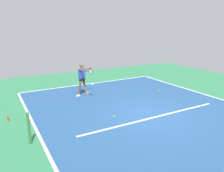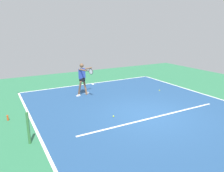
# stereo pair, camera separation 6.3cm
# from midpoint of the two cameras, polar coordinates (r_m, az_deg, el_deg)

# --- Properties ---
(ground_plane) EXTENTS (21.22, 21.22, 0.00)m
(ground_plane) POSITION_cam_midpoint_polar(r_m,az_deg,el_deg) (9.55, 10.13, -7.48)
(ground_plane) COLOR #2D754C
(court_surface) EXTENTS (9.20, 12.56, 0.00)m
(court_surface) POSITION_cam_midpoint_polar(r_m,az_deg,el_deg) (9.55, 10.13, -7.47)
(court_surface) COLOR navy
(court_surface) RESTS_ON ground_plane
(court_line_baseline_near) EXTENTS (9.20, 0.10, 0.01)m
(court_line_baseline_near) POSITION_cam_midpoint_polar(r_m,az_deg,el_deg) (14.65, -5.28, 0.67)
(court_line_baseline_near) COLOR white
(court_line_baseline_near) RESTS_ON ground_plane
(court_line_sideline_left) EXTENTS (0.10, 12.56, 0.01)m
(court_line_sideline_left) POSITION_cam_midpoint_polar(r_m,az_deg,el_deg) (12.78, 26.27, -3.00)
(court_line_sideline_left) COLOR white
(court_line_sideline_left) RESTS_ON ground_plane
(court_line_sideline_right) EXTENTS (0.10, 12.56, 0.01)m
(court_line_sideline_right) POSITION_cam_midpoint_polar(r_m,az_deg,el_deg) (7.77, -17.87, -13.47)
(court_line_sideline_right) COLOR white
(court_line_sideline_right) RESTS_ON ground_plane
(court_line_service) EXTENTS (6.90, 0.10, 0.01)m
(court_line_service) POSITION_cam_midpoint_polar(r_m,az_deg,el_deg) (9.34, 11.29, -8.05)
(court_line_service) COLOR white
(court_line_service) RESTS_ON ground_plane
(court_line_centre_mark) EXTENTS (0.10, 0.30, 0.01)m
(court_line_centre_mark) POSITION_cam_midpoint_polar(r_m,az_deg,el_deg) (14.47, -4.96, 0.50)
(court_line_centre_mark) COLOR white
(court_line_centre_mark) RESTS_ON ground_plane
(net_post) EXTENTS (0.09, 0.09, 1.07)m
(net_post) POSITION_cam_midpoint_polar(r_m,az_deg,el_deg) (7.49, -20.86, -10.30)
(net_post) COLOR #38753D
(net_post) RESTS_ON ground_plane
(tennis_player) EXTENTS (1.11, 1.33, 1.78)m
(tennis_player) POSITION_cam_midpoint_polar(r_m,az_deg,el_deg) (11.93, -7.57, 2.34)
(tennis_player) COLOR brown
(tennis_player) RESTS_ON ground_plane
(tennis_ball_near_service_line) EXTENTS (0.07, 0.07, 0.07)m
(tennis_ball_near_service_line) POSITION_cam_midpoint_polar(r_m,az_deg,el_deg) (13.16, 12.44, -1.14)
(tennis_ball_near_service_line) COLOR yellow
(tennis_ball_near_service_line) RESTS_ON ground_plane
(tennis_ball_by_sideline) EXTENTS (0.07, 0.07, 0.07)m
(tennis_ball_by_sideline) POSITION_cam_midpoint_polar(r_m,az_deg,el_deg) (9.18, 0.58, -7.95)
(tennis_ball_by_sideline) COLOR #CCE033
(tennis_ball_by_sideline) RESTS_ON ground_plane
(water_bottle) EXTENTS (0.07, 0.07, 0.22)m
(water_bottle) POSITION_cam_midpoint_polar(r_m,az_deg,el_deg) (9.77, -25.52, -7.55)
(water_bottle) COLOR #D84C1E
(water_bottle) RESTS_ON ground_plane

